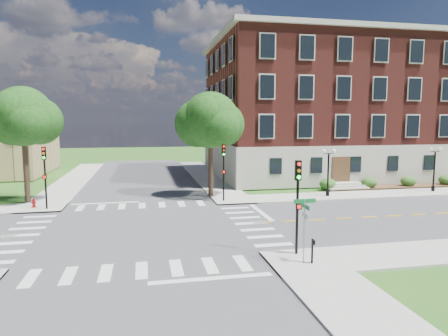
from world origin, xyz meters
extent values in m
plane|color=#225618|center=(0.00, 0.00, 0.00)|extent=(160.00, 160.00, 0.00)
cube|color=#3D3D3F|center=(0.00, 0.00, 0.01)|extent=(90.00, 12.00, 0.01)
cube|color=#3D3D3F|center=(0.00, 0.00, 0.01)|extent=(12.00, 90.00, 0.01)
cube|color=#9E9B93|center=(23.00, 7.75, 0.06)|extent=(34.00, 3.50, 0.12)
cube|color=#9E9B93|center=(7.75, 23.00, 0.06)|extent=(3.50, 34.00, 0.12)
cube|color=#9E9B93|center=(-7.75, 23.00, 0.06)|extent=(3.50, 34.00, 0.12)
cube|color=silver|center=(8.80, 3.00, 0.00)|extent=(0.40, 5.50, 0.00)
cube|color=#A7A493|center=(24.00, 22.00, 2.22)|extent=(30.00, 20.00, 4.20)
cube|color=maroon|center=(24.00, 22.00, 10.22)|extent=(29.55, 19.70, 11.80)
cube|color=#A7A493|center=(24.00, 22.00, 16.37)|extent=(30.60, 20.60, 0.50)
cube|color=#472D19|center=(20.00, 11.96, 1.82)|extent=(2.00, 0.10, 2.80)
cylinder|color=black|center=(-9.35, 10.01, 2.45)|extent=(0.44, 0.44, 4.67)
sphere|color=#0F3711|center=(-9.35, 10.01, 7.23)|extent=(4.89, 4.89, 4.89)
cylinder|color=black|center=(6.12, 9.86, 2.27)|extent=(0.44, 0.44, 4.29)
sphere|color=#0F3711|center=(6.12, 9.86, 6.93)|extent=(5.04, 5.04, 5.04)
cylinder|color=black|center=(7.77, -6.71, 2.02)|extent=(0.14, 0.14, 3.80)
cube|color=black|center=(7.77, -6.71, 4.42)|extent=(0.35, 0.27, 1.00)
cylinder|color=red|center=(7.77, -6.84, 4.75)|extent=(0.19, 0.08, 0.18)
cylinder|color=orange|center=(7.77, -6.84, 4.42)|extent=(0.19, 0.08, 0.18)
cylinder|color=#19E533|center=(7.77, -6.84, 4.09)|extent=(0.19, 0.08, 0.18)
cube|color=black|center=(7.77, -6.89, 2.62)|extent=(0.32, 0.17, 0.30)
cylinder|color=black|center=(6.80, 7.35, 2.02)|extent=(0.14, 0.14, 3.80)
cube|color=black|center=(6.80, 7.35, 4.42)|extent=(0.37, 0.30, 1.00)
cylinder|color=red|center=(6.80, 7.22, 4.75)|extent=(0.19, 0.10, 0.18)
cylinder|color=orange|center=(6.80, 7.22, 4.42)|extent=(0.19, 0.10, 0.18)
cylinder|color=#19E533|center=(6.80, 7.22, 4.09)|extent=(0.19, 0.10, 0.18)
cube|color=black|center=(6.80, 7.17, 2.62)|extent=(0.32, 0.20, 0.30)
cylinder|color=black|center=(-7.22, 7.01, 2.02)|extent=(0.14, 0.14, 3.80)
cube|color=black|center=(-7.22, 7.01, 4.42)|extent=(0.35, 0.27, 1.00)
cylinder|color=red|center=(-7.22, 6.88, 4.75)|extent=(0.19, 0.08, 0.18)
cylinder|color=orange|center=(-7.22, 6.88, 4.42)|extent=(0.19, 0.08, 0.18)
cylinder|color=#19E533|center=(-7.22, 6.88, 4.09)|extent=(0.19, 0.08, 0.18)
cube|color=black|center=(-7.22, 6.83, 2.62)|extent=(0.32, 0.17, 0.30)
cylinder|color=black|center=(16.46, 7.64, 0.37)|extent=(0.32, 0.32, 0.50)
cylinder|color=black|center=(16.46, 7.64, 2.02)|extent=(0.16, 0.16, 3.80)
cube|color=black|center=(16.46, 7.64, 3.97)|extent=(1.00, 0.06, 0.06)
sphere|color=white|center=(15.96, 7.64, 4.17)|extent=(0.36, 0.36, 0.36)
sphere|color=white|center=(16.96, 7.64, 4.17)|extent=(0.36, 0.36, 0.36)
cylinder|color=black|center=(27.50, 7.81, 0.37)|extent=(0.32, 0.32, 0.50)
cylinder|color=black|center=(27.50, 7.81, 2.02)|extent=(0.16, 0.16, 3.80)
cube|color=black|center=(27.50, 7.81, 3.97)|extent=(1.00, 0.06, 0.06)
sphere|color=white|center=(27.00, 7.81, 4.17)|extent=(0.36, 0.36, 0.36)
sphere|color=white|center=(28.00, 7.81, 4.17)|extent=(0.36, 0.36, 0.36)
cylinder|color=gray|center=(7.63, -7.96, 1.67)|extent=(0.07, 0.07, 3.10)
cube|color=#0D692D|center=(7.63, -7.96, 3.12)|extent=(1.10, 0.03, 0.20)
cube|color=#0D692D|center=(7.63, -7.96, 2.87)|extent=(0.03, 1.10, 0.20)
cube|color=silver|center=(7.68, -7.96, 2.42)|extent=(0.03, 0.75, 0.25)
cylinder|color=black|center=(7.98, -8.17, 0.72)|extent=(0.10, 0.10, 1.20)
cube|color=black|center=(7.98, -8.29, 1.17)|extent=(0.14, 0.08, 0.22)
cylinder|color=#A70C10|center=(-8.32, 7.70, 0.17)|extent=(0.32, 0.32, 0.10)
cylinder|color=#A70C10|center=(-8.32, 7.70, 0.42)|extent=(0.22, 0.22, 0.60)
sphere|color=#A70C10|center=(-8.32, 7.70, 0.75)|extent=(0.24, 0.24, 0.24)
cylinder|color=#A70C10|center=(-8.32, 7.70, 0.50)|extent=(0.35, 0.12, 0.12)
cylinder|color=#A70C10|center=(-8.32, 7.70, 0.50)|extent=(0.12, 0.35, 0.12)
camera|label=1|loc=(0.22, -25.34, 6.90)|focal=32.00mm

